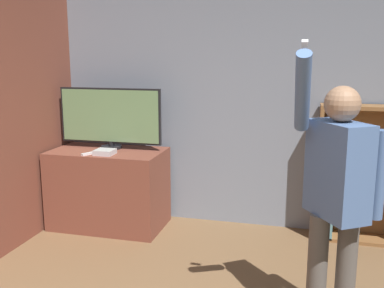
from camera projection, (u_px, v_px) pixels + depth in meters
wall_back at (250, 100)px, 4.68m from camera, size 6.10×0.09×2.70m
tv_ledge at (109, 188)px, 4.79m from camera, size 1.18×0.67×0.83m
television at (110, 117)px, 4.74m from camera, size 1.12×0.22×0.65m
game_console at (105, 152)px, 4.51m from camera, size 0.19×0.18×0.05m
remote_loose at (88, 154)px, 4.50m from camera, size 0.09×0.14×0.02m
bookshelf at (354, 177)px, 4.40m from camera, size 0.84×0.28×1.35m
person at (337, 189)px, 2.82m from camera, size 0.56×0.54×1.91m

